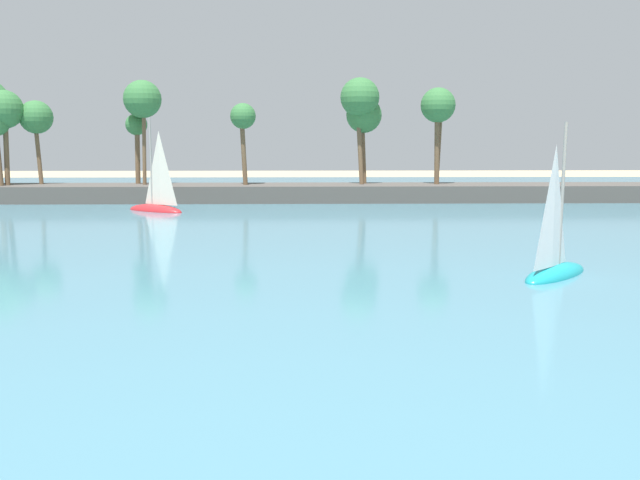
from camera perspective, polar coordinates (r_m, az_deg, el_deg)
name	(u,v)px	position (r m, az deg, el deg)	size (l,w,h in m)	color
sea	(296,213)	(60.00, -2.06, 2.35)	(220.00, 100.74, 0.06)	teal
palm_headland	(264,165)	(70.24, -4.85, 6.42)	(92.25, 6.13, 12.81)	#514C47
sailboat_near_shore	(156,202)	(62.70, -13.82, 3.16)	(6.27, 4.95, 9.06)	red
sailboat_mid_bay	(555,261)	(34.82, 19.44, -1.74)	(5.11, 5.12, 8.07)	teal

